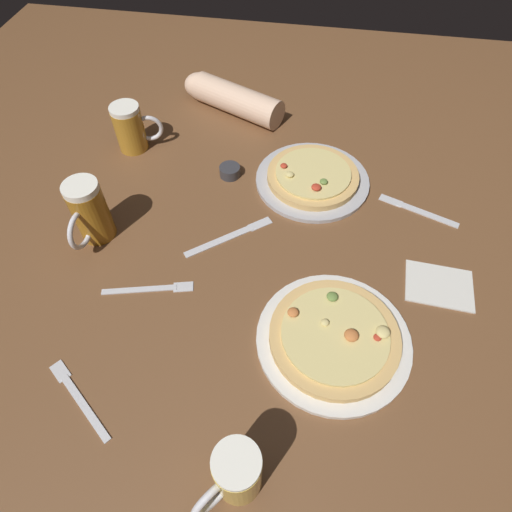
% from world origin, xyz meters
% --- Properties ---
extents(ground_plane, '(2.40, 2.40, 0.03)m').
position_xyz_m(ground_plane, '(0.00, 0.00, -0.01)').
color(ground_plane, brown).
extents(pizza_plate_near, '(0.32, 0.32, 0.05)m').
position_xyz_m(pizza_plate_near, '(0.19, -0.18, 0.02)').
color(pizza_plate_near, silver).
rests_on(pizza_plate_near, ground_plane).
extents(pizza_plate_far, '(0.31, 0.31, 0.05)m').
position_xyz_m(pizza_plate_far, '(0.11, 0.29, 0.02)').
color(pizza_plate_far, '#B2B2B7').
rests_on(pizza_plate_far, ground_plane).
extents(beer_mug_dark, '(0.08, 0.14, 0.16)m').
position_xyz_m(beer_mug_dark, '(-0.39, 0.02, 0.08)').
color(beer_mug_dark, '#9E6619').
rests_on(beer_mug_dark, ground_plane).
extents(beer_mug_amber, '(0.13, 0.08, 0.14)m').
position_xyz_m(beer_mug_amber, '(-0.42, 0.35, 0.07)').
color(beer_mug_amber, '#B27A23').
rests_on(beer_mug_amber, ground_plane).
extents(beer_mug_pale, '(0.10, 0.12, 0.14)m').
position_xyz_m(beer_mug_pale, '(0.05, -0.46, 0.07)').
color(beer_mug_pale, gold).
rests_on(beer_mug_pale, ground_plane).
extents(ramekin_sauce, '(0.06, 0.06, 0.03)m').
position_xyz_m(ramekin_sauce, '(-0.12, 0.28, 0.01)').
color(ramekin_sauce, '#333338').
rests_on(ramekin_sauce, ground_plane).
extents(napkin_folded, '(0.15, 0.12, 0.01)m').
position_xyz_m(napkin_folded, '(0.42, 0.00, 0.00)').
color(napkin_folded, silver).
rests_on(napkin_folded, ground_plane).
extents(fork_left, '(0.20, 0.07, 0.01)m').
position_xyz_m(fork_left, '(-0.22, -0.12, 0.00)').
color(fork_left, silver).
rests_on(fork_left, ground_plane).
extents(knife_right, '(0.20, 0.16, 0.01)m').
position_xyz_m(knife_right, '(-0.08, 0.06, 0.00)').
color(knife_right, silver).
rests_on(knife_right, ground_plane).
extents(fork_spare, '(0.17, 0.14, 0.01)m').
position_xyz_m(fork_spare, '(-0.28, -0.37, 0.00)').
color(fork_spare, silver).
rests_on(fork_spare, ground_plane).
extents(knife_spare, '(0.20, 0.09, 0.01)m').
position_xyz_m(knife_spare, '(0.38, 0.23, 0.00)').
color(knife_spare, silver).
rests_on(knife_spare, ground_plane).
extents(diner_arm, '(0.34, 0.20, 0.09)m').
position_xyz_m(diner_arm, '(-0.18, 0.58, 0.04)').
color(diner_arm, beige).
rests_on(diner_arm, ground_plane).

